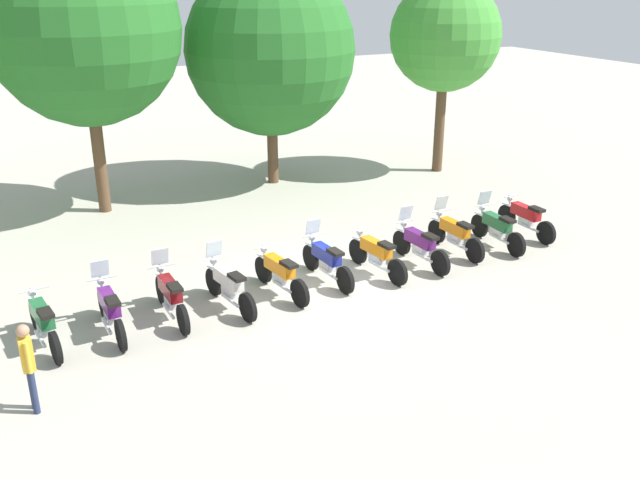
% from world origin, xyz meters
% --- Properties ---
extents(ground_plane, '(80.00, 80.00, 0.00)m').
position_xyz_m(ground_plane, '(0.00, 0.00, 0.00)').
color(ground_plane, '#ADA899').
extents(motorcycle_0, '(0.62, 2.18, 0.99)m').
position_xyz_m(motorcycle_0, '(-6.28, -0.12, 0.50)').
color(motorcycle_0, black).
rests_on(motorcycle_0, ground_plane).
extents(motorcycle_1, '(0.62, 2.19, 1.37)m').
position_xyz_m(motorcycle_1, '(-5.03, -0.16, 0.52)').
color(motorcycle_1, black).
rests_on(motorcycle_1, ground_plane).
extents(motorcycle_2, '(0.62, 2.19, 1.37)m').
position_xyz_m(motorcycle_2, '(-3.77, -0.07, 0.52)').
color(motorcycle_2, black).
rests_on(motorcycle_2, ground_plane).
extents(motorcycle_3, '(0.62, 2.18, 1.37)m').
position_xyz_m(motorcycle_3, '(-2.52, -0.15, 0.52)').
color(motorcycle_3, black).
rests_on(motorcycle_3, ground_plane).
extents(motorcycle_4, '(0.62, 2.18, 0.99)m').
position_xyz_m(motorcycle_4, '(-1.26, -0.02, 0.50)').
color(motorcycle_4, black).
rests_on(motorcycle_4, ground_plane).
extents(motorcycle_5, '(0.62, 2.19, 1.37)m').
position_xyz_m(motorcycle_5, '(-0.01, 0.15, 0.52)').
color(motorcycle_5, black).
rests_on(motorcycle_5, ground_plane).
extents(motorcycle_6, '(0.62, 2.19, 0.99)m').
position_xyz_m(motorcycle_6, '(1.25, -0.02, 0.50)').
color(motorcycle_6, black).
rests_on(motorcycle_6, ground_plane).
extents(motorcycle_7, '(0.62, 2.19, 1.37)m').
position_xyz_m(motorcycle_7, '(2.51, 0.00, 0.52)').
color(motorcycle_7, black).
rests_on(motorcycle_7, ground_plane).
extents(motorcycle_8, '(0.62, 2.19, 1.37)m').
position_xyz_m(motorcycle_8, '(3.76, 0.27, 0.52)').
color(motorcycle_8, black).
rests_on(motorcycle_8, ground_plane).
extents(motorcycle_9, '(0.62, 2.19, 1.37)m').
position_xyz_m(motorcycle_9, '(5.02, 0.12, 0.52)').
color(motorcycle_9, black).
rests_on(motorcycle_9, ground_plane).
extents(motorcycle_10, '(0.62, 2.19, 0.99)m').
position_xyz_m(motorcycle_10, '(6.27, 0.42, 0.50)').
color(motorcycle_10, black).
rests_on(motorcycle_10, ground_plane).
extents(person_0, '(0.22, 0.40, 1.60)m').
position_xyz_m(person_0, '(-6.68, -2.32, 0.93)').
color(person_0, '#232D4C').
rests_on(person_0, ground_plane).
extents(tree_1, '(5.38, 5.38, 8.01)m').
position_xyz_m(tree_1, '(-3.76, 7.66, 5.31)').
color(tree_1, brown).
rests_on(tree_1, ground_plane).
extents(tree_2, '(5.52, 5.52, 7.21)m').
position_xyz_m(tree_2, '(2.02, 8.22, 4.44)').
color(tree_2, brown).
rests_on(tree_2, ground_plane).
extents(tree_3, '(3.80, 3.80, 6.67)m').
position_xyz_m(tree_3, '(7.95, 6.93, 4.74)').
color(tree_3, brown).
rests_on(tree_3, ground_plane).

